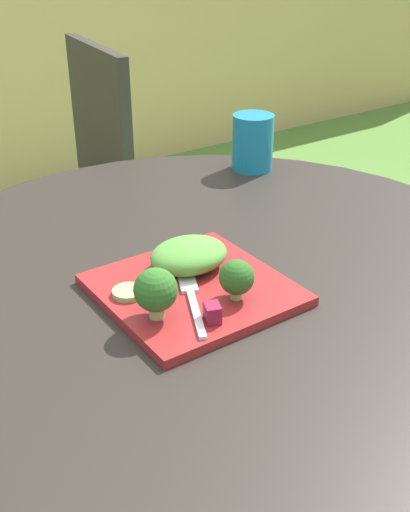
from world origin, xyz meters
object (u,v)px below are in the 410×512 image
at_px(salad_plate, 193,290).
at_px(patio_chair, 68,182).
at_px(fork, 192,299).
at_px(drinking_glass, 253,145).

bearing_deg(salad_plate, patio_chair, 77.09).
bearing_deg(fork, salad_plate, 53.92).
bearing_deg(salad_plate, fork, -126.08).
bearing_deg(patio_chair, fork, -103.75).
relative_size(drinking_glass, fork, 0.79).
bearing_deg(fork, drinking_glass, 43.07).
distance_m(patio_chair, drinking_glass, 0.70).
relative_size(patio_chair, salad_plate, 3.63).
distance_m(drinking_glass, fork, 0.56).
bearing_deg(patio_chair, salad_plate, -102.91).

